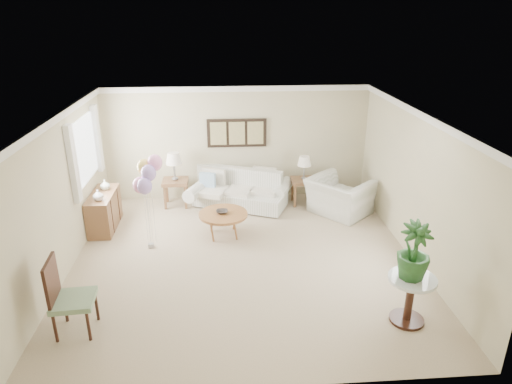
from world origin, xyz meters
TOP-DOWN VIEW (x-y plane):
  - ground_plane at (0.00, 0.00)m, footprint 6.00×6.00m
  - room_shell at (-0.11, 0.09)m, footprint 6.04×6.04m
  - wall_art_triptych at (0.00, 2.96)m, footprint 1.35×0.06m
  - sofa at (0.04, 2.41)m, footprint 2.52×1.57m
  - end_table_left at (-1.41, 2.53)m, footprint 0.57×0.51m
  - end_table_right at (1.47, 2.43)m, footprint 0.54×0.49m
  - lamp_left at (-1.41, 2.53)m, footprint 0.36×0.36m
  - lamp_right at (1.47, 2.43)m, footprint 0.30×0.30m
  - coffee_table at (-0.35, 0.96)m, footprint 0.95×0.95m
  - decor_bowl at (-0.38, 0.96)m, footprint 0.24×0.24m
  - armchair at (2.15, 1.82)m, footprint 1.60×1.62m
  - side_table at (2.24, -1.91)m, footprint 0.67×0.67m
  - potted_plant at (2.21, -1.89)m, footprint 0.53×0.53m
  - accent_chair at (-2.48, -1.77)m, footprint 0.59×0.59m
  - credenza at (-2.76, 1.50)m, footprint 0.46×1.20m
  - vase_white at (-2.74, 1.17)m, footprint 0.21×0.21m
  - vase_sage at (-2.74, 1.74)m, footprint 0.25×0.25m
  - balloon_cluster at (-1.68, 0.57)m, footprint 0.52×0.54m

SIDE VIEW (x-z plane):
  - ground_plane at x=0.00m, z-range 0.00..0.00m
  - sofa at x=0.04m, z-range -0.09..0.74m
  - credenza at x=-2.76m, z-range 0.00..0.74m
  - armchair at x=2.15m, z-range 0.00..0.79m
  - coffee_table at x=-0.35m, z-range 0.20..0.69m
  - end_table_right at x=1.47m, z-range 0.20..0.79m
  - decor_bowl at x=-0.38m, z-range 0.48..0.54m
  - end_table_left at x=-1.41m, z-range 0.21..0.83m
  - side_table at x=2.24m, z-range 0.18..0.91m
  - accent_chair at x=-2.48m, z-range 0.02..1.14m
  - vase_sage at x=-2.74m, z-range 0.74..0.94m
  - vase_white at x=-2.74m, z-range 0.74..0.95m
  - lamp_right at x=1.47m, z-range 0.73..1.27m
  - lamp_left at x=-1.41m, z-range 0.78..1.41m
  - potted_plant at x=2.21m, z-range 0.72..1.54m
  - balloon_cluster at x=-1.68m, z-range 0.55..2.33m
  - wall_art_triptych at x=0.00m, z-range 1.23..1.88m
  - room_shell at x=-0.11m, z-range 0.33..2.93m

